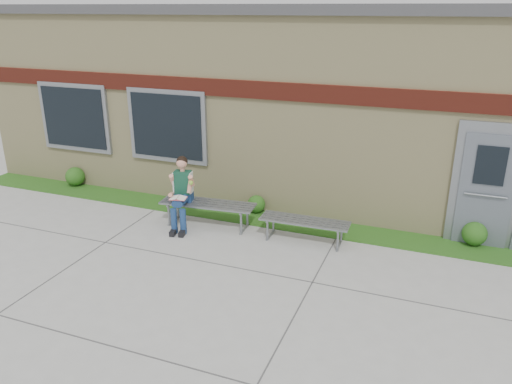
% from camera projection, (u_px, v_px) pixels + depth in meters
% --- Properties ---
extents(ground, '(80.00, 80.00, 0.00)m').
position_uv_depth(ground, '(243.00, 286.00, 7.89)').
color(ground, '#9E9E99').
rests_on(ground, ground).
extents(grass_strip, '(16.00, 0.80, 0.02)m').
position_uv_depth(grass_strip, '(292.00, 223.00, 10.16)').
color(grass_strip, '#244512').
rests_on(grass_strip, ground).
extents(school_building, '(16.20, 6.22, 4.20)m').
position_uv_depth(school_building, '(334.00, 94.00, 12.39)').
color(school_building, beige).
rests_on(school_building, ground).
extents(bench_left, '(1.94, 0.70, 0.49)m').
position_uv_depth(bench_left, '(208.00, 208.00, 9.95)').
color(bench_left, slate).
rests_on(bench_left, ground).
extents(bench_right, '(1.68, 0.50, 0.43)m').
position_uv_depth(bench_right, '(305.00, 225.00, 9.29)').
color(bench_right, slate).
rests_on(bench_right, ground).
extents(girl, '(0.55, 0.87, 1.42)m').
position_uv_depth(girl, '(182.00, 191.00, 9.79)').
color(girl, navy).
rests_on(girl, ground).
extents(shrub_west, '(0.46, 0.46, 0.46)m').
position_uv_depth(shrub_west, '(75.00, 176.00, 12.20)').
color(shrub_west, '#244512').
rests_on(shrub_west, grass_strip).
extents(shrub_mid, '(0.38, 0.38, 0.38)m').
position_uv_depth(shrub_mid, '(256.00, 204.00, 10.61)').
color(shrub_mid, '#244512').
rests_on(shrub_mid, grass_strip).
extents(shrub_east, '(0.45, 0.45, 0.45)m').
position_uv_depth(shrub_east, '(474.00, 234.00, 9.14)').
color(shrub_east, '#244512').
rests_on(shrub_east, grass_strip).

